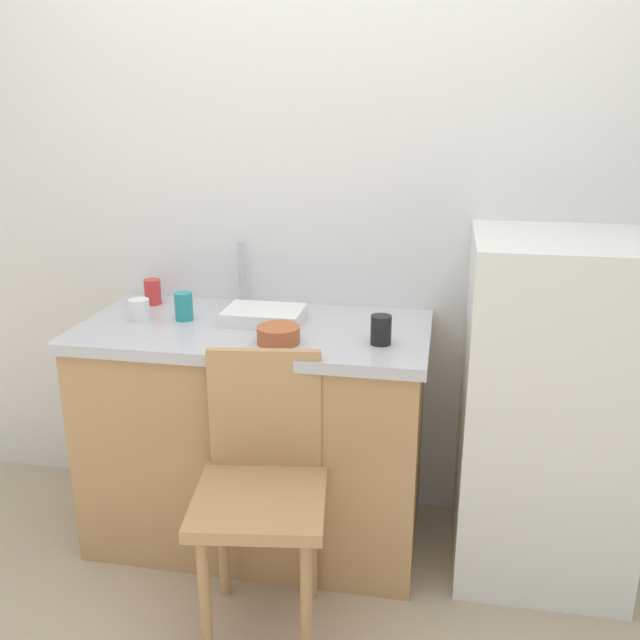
% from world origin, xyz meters
% --- Properties ---
extents(back_wall, '(4.80, 0.10, 2.59)m').
position_xyz_m(back_wall, '(0.00, 1.00, 1.29)').
color(back_wall, silver).
rests_on(back_wall, ground_plane).
extents(cabinet_base, '(1.21, 0.60, 0.82)m').
position_xyz_m(cabinet_base, '(-0.17, 0.65, 0.41)').
color(cabinet_base, tan).
rests_on(cabinet_base, ground_plane).
extents(countertop, '(1.25, 0.64, 0.04)m').
position_xyz_m(countertop, '(-0.17, 0.65, 0.84)').
color(countertop, '#B7B7BC').
rests_on(countertop, cabinet_base).
extents(faucet, '(0.02, 0.02, 0.25)m').
position_xyz_m(faucet, '(-0.29, 0.90, 0.99)').
color(faucet, '#B7B7BC').
rests_on(faucet, countertop).
extents(refrigerator, '(0.58, 0.56, 1.21)m').
position_xyz_m(refrigerator, '(0.87, 0.67, 0.61)').
color(refrigerator, silver).
rests_on(refrigerator, ground_plane).
extents(chair, '(0.45, 0.45, 0.89)m').
position_xyz_m(chair, '(-0.04, 0.21, 0.50)').
color(chair, tan).
rests_on(chair, ground_plane).
extents(dish_tray, '(0.28, 0.20, 0.05)m').
position_xyz_m(dish_tray, '(-0.15, 0.69, 0.88)').
color(dish_tray, white).
rests_on(dish_tray, countertop).
extents(terracotta_bowl, '(0.14, 0.14, 0.06)m').
position_xyz_m(terracotta_bowl, '(-0.04, 0.49, 0.89)').
color(terracotta_bowl, '#B25B33').
rests_on(terracotta_bowl, countertop).
extents(cup_teal, '(0.07, 0.07, 0.10)m').
position_xyz_m(cup_teal, '(-0.44, 0.66, 0.91)').
color(cup_teal, teal).
rests_on(cup_teal, countertop).
extents(cup_black, '(0.07, 0.07, 0.10)m').
position_xyz_m(cup_black, '(0.29, 0.54, 0.91)').
color(cup_black, black).
rests_on(cup_black, countertop).
extents(cup_white, '(0.08, 0.08, 0.08)m').
position_xyz_m(cup_white, '(-0.60, 0.63, 0.90)').
color(cup_white, white).
rests_on(cup_white, countertop).
extents(cup_red, '(0.06, 0.06, 0.10)m').
position_xyz_m(cup_red, '(-0.64, 0.83, 0.91)').
color(cup_red, red).
rests_on(cup_red, countertop).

